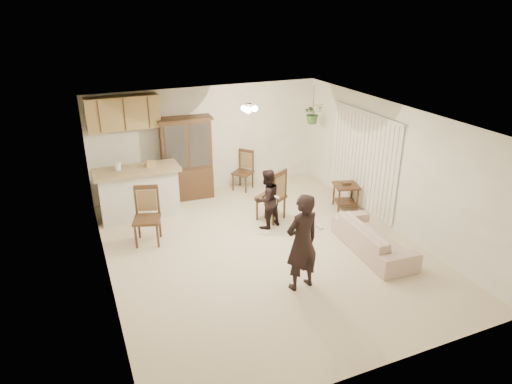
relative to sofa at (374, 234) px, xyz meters
name	(u,v)px	position (x,y,z in m)	size (l,w,h in m)	color
floor	(264,250)	(-1.82, 0.82, -0.37)	(6.50, 6.50, 0.00)	beige
ceiling	(265,118)	(-1.82, 0.82, 2.13)	(5.50, 6.50, 0.02)	white
wall_back	(209,140)	(-1.82, 4.07, 0.88)	(5.50, 0.02, 2.50)	white
wall_front	(380,287)	(-1.82, -2.43, 0.88)	(5.50, 0.02, 2.50)	white
wall_left	(101,215)	(-4.57, 0.82, 0.88)	(0.02, 6.50, 2.50)	white
wall_right	(392,167)	(0.93, 0.82, 0.88)	(0.02, 6.50, 2.50)	white
breakfast_bar	(139,195)	(-3.67, 3.17, 0.13)	(1.60, 0.55, 1.00)	silver
bar_top	(136,170)	(-3.67, 3.17, 0.68)	(1.75, 0.70, 0.08)	tan
upper_cabinets	(123,113)	(-3.72, 3.89, 1.73)	(1.50, 0.34, 0.70)	olive
vertical_blinds	(363,161)	(0.89, 1.72, 0.73)	(0.06, 2.30, 2.10)	white
ceiling_fixture	(249,108)	(-1.62, 2.02, 2.03)	(0.36, 0.36, 0.20)	beige
hanging_plant	(313,113)	(0.48, 3.22, 1.48)	(0.43, 0.37, 0.48)	#2C5020
plant_cord	(314,99)	(0.48, 3.22, 1.81)	(0.01, 0.01, 0.65)	black
sofa	(374,234)	(0.00, 0.00, 0.00)	(1.87, 0.73, 0.73)	beige
adult	(302,238)	(-1.76, -0.48, 0.53)	(0.66, 0.43, 1.80)	black
child	(267,196)	(-1.39, 1.67, 0.31)	(0.66, 0.51, 1.35)	black
china_hutch	(187,159)	(-2.46, 3.77, 0.58)	(1.24, 0.54, 1.91)	#331C12
side_table	(345,196)	(0.58, 1.80, -0.07)	(0.64, 0.64, 0.63)	#331C12
chair_bar	(148,228)	(-3.74, 1.95, -0.06)	(0.61, 0.61, 1.10)	#331C12
chair_hutch_left	(243,179)	(-1.10, 3.72, -0.09)	(0.60, 0.60, 0.97)	#331C12
chair_hutch_right	(271,205)	(-1.17, 1.96, -0.05)	(0.68, 0.68, 1.13)	#331C12
controller_adult	(319,227)	(-1.70, -0.85, 0.88)	(0.04, 0.14, 0.04)	white
controller_child	(277,197)	(-1.31, 1.39, 0.39)	(0.03, 0.11, 0.03)	white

